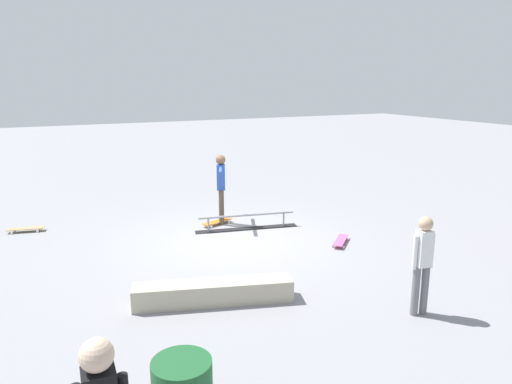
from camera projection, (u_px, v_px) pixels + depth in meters
ground_plane at (233, 240)px, 10.26m from camera, size 60.00×60.00×0.00m
grind_rail at (247, 223)px, 10.96m from camera, size 2.42×0.73×0.36m
skate_ledge at (214, 292)px, 7.31m from camera, size 2.50×1.11×0.35m
skater_main at (221, 184)px, 11.17m from camera, size 0.59×1.29×1.69m
skateboard_main at (217, 222)px, 11.30m from camera, size 0.82×0.45×0.09m
bystander_white_shirt at (423, 260)px, 6.80m from camera, size 0.35×0.21×1.52m
loose_skateboard_pink at (341, 240)px, 9.98m from camera, size 0.72×0.70×0.09m
loose_skateboard_natural at (26, 229)px, 10.76m from camera, size 0.82×0.38×0.09m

